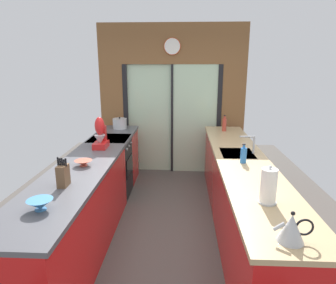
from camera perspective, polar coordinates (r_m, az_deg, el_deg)
ground_plane at (r=4.26m, az=-0.18°, el=-13.80°), size 5.04×7.60×0.02m
back_wall_unit at (r=5.56m, az=0.80°, el=9.57°), size 2.64×0.12×2.70m
left_counter_run at (r=3.78m, az=-14.69°, el=-10.08°), size 0.62×3.80×0.92m
right_counter_run at (r=3.84m, az=13.47°, el=-9.66°), size 0.62×3.80×0.92m
sink_faucet at (r=3.90m, az=15.43°, el=0.11°), size 0.19×0.02×0.23m
oven_range at (r=4.79m, az=-10.73°, el=-4.66°), size 0.60×0.60×0.92m
mixing_bowl_near at (r=2.57m, az=-22.98°, el=-10.79°), size 0.20×0.20×0.09m
mixing_bowl_far at (r=3.46m, az=-15.67°, el=-3.80°), size 0.19×0.19×0.06m
knife_block at (r=2.94m, az=-19.20°, el=-5.93°), size 0.09×0.14×0.28m
stand_mixer at (r=4.10m, az=-12.63°, el=1.10°), size 0.17×0.27×0.42m
stock_pot at (r=5.29m, az=-9.10°, el=3.47°), size 0.24×0.24×0.20m
kettle at (r=2.12m, az=22.31°, el=-14.81°), size 0.26×0.17×0.21m
soap_bottle_near at (r=3.52m, az=14.06°, el=-2.36°), size 0.07×0.07×0.22m
soap_bottle_far at (r=5.11m, az=10.59°, el=3.32°), size 0.07×0.07×0.27m
paper_towel_roll at (r=2.57m, az=18.44°, el=-7.95°), size 0.15×0.15×0.32m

